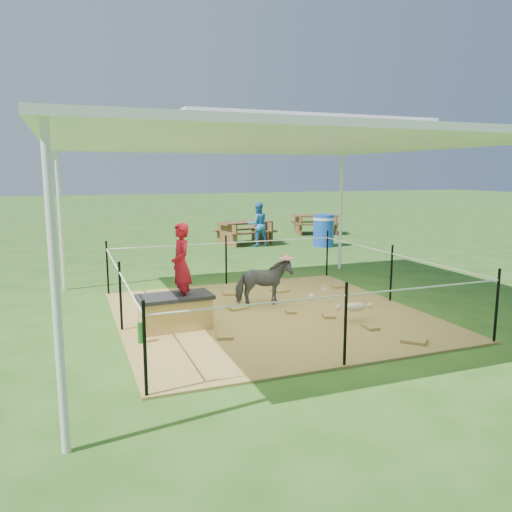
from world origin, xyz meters
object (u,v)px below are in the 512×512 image
object	(u,v)px
picnic_table_far	(315,224)
pony	(264,283)
woman	(181,258)
distant_person	(258,224)
straw_bale	(175,313)
trash_barrel	(324,231)
green_bottle	(141,333)
picnic_table_near	(245,233)
foal	(355,305)

from	to	relation	value
picnic_table_far	pony	bearing A→B (deg)	-108.10
woman	pony	xyz separation A→B (m)	(1.52, 0.70, -0.63)
woman	distant_person	size ratio (longest dim) A/B	0.87
straw_bale	trash_barrel	xyz separation A→B (m)	(5.87, 6.47, 0.24)
pony	distant_person	distance (m)	6.95
woman	picnic_table_far	distance (m)	11.71
pony	distant_person	bearing A→B (deg)	-17.25
straw_bale	trash_barrel	world-z (taller)	trash_barrel
woman	pony	world-z (taller)	woman
straw_bale	woman	size ratio (longest dim) A/B	0.83
woman	distant_person	distance (m)	8.22
straw_bale	woman	distance (m)	0.80
straw_bale	distant_person	bearing A→B (deg)	60.81
straw_bale	pony	distance (m)	1.77
green_bottle	distant_person	xyz separation A→B (m)	(4.58, 7.66, 0.50)
picnic_table_near	picnic_table_far	distance (m)	3.60
green_bottle	foal	distance (m)	3.11
green_bottle	trash_barrel	size ratio (longest dim) A/B	0.28
green_bottle	foal	world-z (taller)	foal
picnic_table_far	distant_person	size ratio (longest dim) A/B	1.24
trash_barrel	picnic_table_far	size ratio (longest dim) A/B	0.58
foal	distant_person	bearing A→B (deg)	87.90
woman	distant_person	bearing A→B (deg)	148.71
picnic_table_near	pony	bearing A→B (deg)	-119.60
pony	trash_barrel	size ratio (longest dim) A/B	0.95
pony	picnic_table_far	bearing A→B (deg)	-29.34
straw_bale	foal	size ratio (longest dim) A/B	1.07
green_bottle	pony	xyz separation A→B (m)	(2.17, 1.15, 0.25)
foal	picnic_table_far	bearing A→B (deg)	74.03
woman	green_bottle	bearing A→B (deg)	-58.01
picnic_table_near	distant_person	size ratio (longest dim) A/B	1.25
trash_barrel	picnic_table_near	size ratio (longest dim) A/B	0.58
straw_bale	trash_barrel	size ratio (longest dim) A/B	1.01
green_bottle	foal	bearing A→B (deg)	-3.20
green_bottle	picnic_table_near	size ratio (longest dim) A/B	0.16
pony	distant_person	xyz separation A→B (m)	(2.41, 6.51, 0.25)
straw_bale	picnic_table_far	bearing A→B (deg)	52.76
distant_person	pony	bearing A→B (deg)	70.44
picnic_table_near	distant_person	distance (m)	0.73
straw_bale	green_bottle	xyz separation A→B (m)	(-0.55, -0.45, -0.08)
picnic_table_near	picnic_table_far	bearing A→B (deg)	12.44
green_bottle	pony	world-z (taller)	pony
trash_barrel	woman	bearing A→B (deg)	-131.76
woman	pony	bearing A→B (deg)	111.98
pony	trash_barrel	world-z (taller)	trash_barrel
foal	trash_barrel	world-z (taller)	trash_barrel
woman	picnic_table_near	size ratio (longest dim) A/B	0.70
pony	foal	bearing A→B (deg)	-141.91
woman	foal	distance (m)	2.64
straw_bale	woman	world-z (taller)	woman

